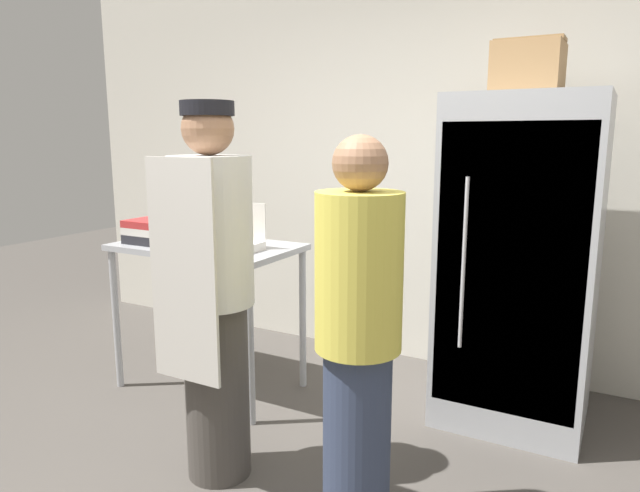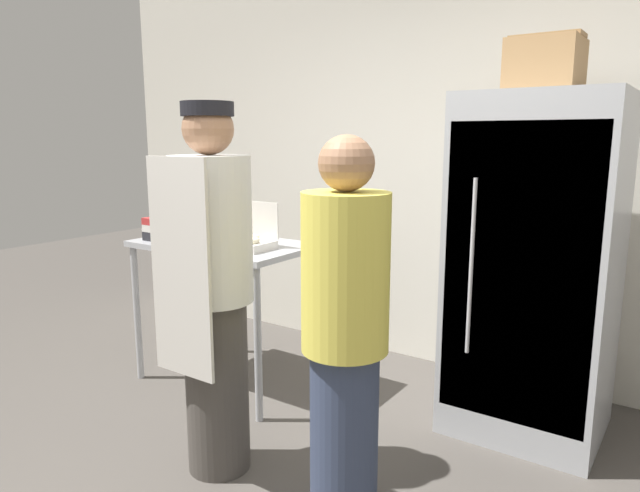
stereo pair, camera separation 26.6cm
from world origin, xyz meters
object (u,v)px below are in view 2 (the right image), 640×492
object	(u,v)px
donut_box	(248,241)
cardboard_storage_box	(545,65)
refrigerator	(535,268)
binder_stack	(171,229)
person_baker	(213,288)
person_customer	(345,340)
blender_pitcher	(203,218)

from	to	relation	value
donut_box	cardboard_storage_box	world-z (taller)	cardboard_storage_box
refrigerator	binder_stack	world-z (taller)	refrigerator
donut_box	cardboard_storage_box	bearing A→B (deg)	22.57
donut_box	binder_stack	world-z (taller)	donut_box
refrigerator	binder_stack	xyz separation A→B (m)	(-2.11, -0.64, 0.10)
refrigerator	person_baker	size ratio (longest dim) A/B	1.04
cardboard_storage_box	person_baker	world-z (taller)	cardboard_storage_box
cardboard_storage_box	person_customer	distance (m)	1.78
refrigerator	blender_pitcher	size ratio (longest dim) A/B	7.46
refrigerator	blender_pitcher	bearing A→B (deg)	-170.96
blender_pitcher	binder_stack	bearing A→B (deg)	-85.27
donut_box	blender_pitcher	bearing A→B (deg)	158.89
binder_stack	donut_box	bearing A→B (deg)	5.85
blender_pitcher	binder_stack	distance (m)	0.31
refrigerator	binder_stack	distance (m)	2.21
binder_stack	blender_pitcher	bearing A→B (deg)	94.73
blender_pitcher	cardboard_storage_box	bearing A→B (deg)	10.08
cardboard_storage_box	person_customer	world-z (taller)	cardboard_storage_box
refrigerator	person_customer	size ratio (longest dim) A/B	1.13
donut_box	person_customer	world-z (taller)	person_customer
binder_stack	cardboard_storage_box	xyz separation A→B (m)	(2.08, 0.68, 0.94)
person_customer	blender_pitcher	bearing A→B (deg)	151.45
donut_box	person_customer	distance (m)	1.34
binder_stack	person_baker	bearing A→B (deg)	-32.13
binder_stack	person_customer	size ratio (longest dim) A/B	0.19
refrigerator	person_customer	distance (m)	1.35
blender_pitcher	person_baker	xyz separation A→B (m)	(1.01, -0.92, -0.14)
donut_box	binder_stack	xyz separation A→B (m)	(-0.60, -0.06, 0.02)
donut_box	binder_stack	distance (m)	0.60
refrigerator	blender_pitcher	distance (m)	2.17
cardboard_storage_box	binder_stack	bearing A→B (deg)	-161.97
person_baker	person_customer	bearing A→B (deg)	-2.41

